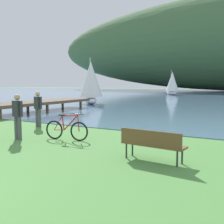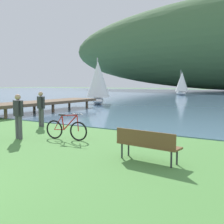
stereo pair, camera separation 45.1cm
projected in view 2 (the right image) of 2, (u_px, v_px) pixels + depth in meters
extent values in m
cube|color=brown|center=(148.00, 145.00, 7.71)|extent=(1.84, 0.65, 0.05)
cube|color=brown|center=(144.00, 138.00, 7.52)|extent=(1.80, 0.21, 0.40)
cylinder|color=#2D2D33|center=(129.00, 148.00, 8.33)|extent=(0.05, 0.05, 0.45)
cylinder|color=#2D2D33|center=(177.00, 156.00, 7.40)|extent=(0.05, 0.05, 0.45)
cylinder|color=#2D2D33|center=(122.00, 150.00, 8.06)|extent=(0.05, 0.05, 0.45)
cylinder|color=#2D2D33|center=(171.00, 159.00, 7.13)|extent=(0.05, 0.05, 0.45)
torus|color=black|center=(78.00, 131.00, 10.43)|extent=(0.72, 0.18, 0.72)
torus|color=black|center=(54.00, 129.00, 10.83)|extent=(0.72, 0.18, 0.72)
cylinder|color=red|center=(70.00, 122.00, 10.53)|extent=(0.61, 0.14, 0.61)
cylinder|color=red|center=(69.00, 115.00, 10.52)|extent=(0.66, 0.15, 0.09)
cylinder|color=red|center=(63.00, 123.00, 10.66)|extent=(0.13, 0.06, 0.54)
cylinder|color=red|center=(59.00, 130.00, 10.75)|extent=(0.43, 0.10, 0.05)
cylinder|color=red|center=(58.00, 123.00, 10.74)|extent=(0.37, 0.09, 0.56)
cylinder|color=red|center=(78.00, 123.00, 10.41)|extent=(0.09, 0.05, 0.60)
cube|color=black|center=(62.00, 115.00, 10.64)|extent=(0.25, 0.14, 0.05)
cylinder|color=black|center=(77.00, 114.00, 10.38)|extent=(0.48, 0.10, 0.02)
cylinder|color=#4C4C51|center=(40.00, 117.00, 13.96)|extent=(0.14, 0.14, 0.88)
cylinder|color=#4C4C51|center=(42.00, 118.00, 13.79)|extent=(0.14, 0.14, 0.88)
cube|color=#2D2D33|center=(41.00, 103.00, 13.80)|extent=(0.42, 0.31, 0.60)
sphere|color=tan|center=(41.00, 94.00, 13.75)|extent=(0.22, 0.22, 0.22)
cylinder|color=#2D2D33|center=(38.00, 102.00, 13.99)|extent=(0.09, 0.09, 0.56)
cylinder|color=#2D2D33|center=(44.00, 103.00, 13.61)|extent=(0.09, 0.09, 0.56)
cylinder|color=#4C4C51|center=(17.00, 127.00, 10.87)|extent=(0.14, 0.14, 0.88)
cylinder|color=#4C4C51|center=(20.00, 128.00, 10.71)|extent=(0.14, 0.14, 0.88)
cube|color=#2D2D33|center=(18.00, 108.00, 10.71)|extent=(0.42, 0.29, 0.60)
sphere|color=tan|center=(18.00, 97.00, 10.67)|extent=(0.22, 0.22, 0.22)
cylinder|color=#2D2D33|center=(15.00, 108.00, 10.89)|extent=(0.09, 0.09, 0.56)
cylinder|color=#2D2D33|center=(22.00, 109.00, 10.54)|extent=(0.09, 0.09, 0.56)
ellipsoid|color=white|center=(98.00, 100.00, 28.48)|extent=(3.33, 3.73, 0.69)
cylinder|color=#B2B2B2|center=(97.00, 77.00, 28.55)|extent=(0.10, 0.10, 3.92)
cone|color=white|center=(98.00, 79.00, 27.90)|extent=(3.27, 3.27, 3.52)
ellipsoid|color=white|center=(181.00, 93.00, 48.59)|extent=(3.10, 3.53, 0.65)
cylinder|color=#B2B2B2|center=(181.00, 80.00, 48.65)|extent=(0.09, 0.09, 3.69)
cone|color=white|center=(182.00, 82.00, 48.04)|extent=(3.08, 3.08, 3.32)
cube|color=brown|center=(43.00, 102.00, 20.72)|extent=(2.40, 10.00, 0.20)
cylinder|color=brown|center=(6.00, 114.00, 16.88)|extent=(0.20, 0.20, 0.60)
cylinder|color=brown|center=(34.00, 107.00, 21.27)|extent=(0.20, 0.20, 0.60)
cylinder|color=brown|center=(53.00, 109.00, 20.25)|extent=(0.20, 0.20, 0.60)
cylinder|color=brown|center=(69.00, 104.00, 24.64)|extent=(0.20, 0.20, 0.60)
cylinder|color=brown|center=(87.00, 105.00, 23.62)|extent=(0.20, 0.20, 0.60)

